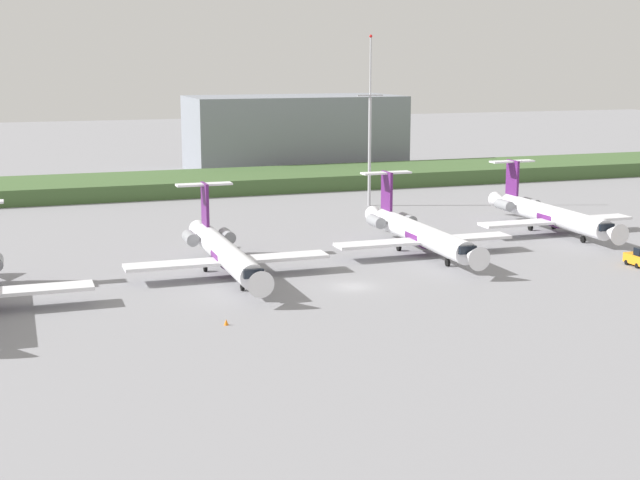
{
  "coord_description": "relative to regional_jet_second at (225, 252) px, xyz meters",
  "views": [
    {
      "loc": [
        -33.55,
        -87.78,
        23.84
      ],
      "look_at": [
        0.0,
        10.92,
        3.0
      ],
      "focal_mm": 51.01,
      "sensor_mm": 36.0,
      "label": 1
    }
  ],
  "objects": [
    {
      "name": "ground_plane",
      "position": [
        11.58,
        19.87,
        -2.54
      ],
      "size": [
        500.0,
        500.0,
        0.0
      ],
      "primitive_type": "plane",
      "color": "gray"
    },
    {
      "name": "grass_berm",
      "position": [
        11.58,
        66.73,
        -1.15
      ],
      "size": [
        320.0,
        20.0,
        2.78
      ],
      "primitive_type": "cube",
      "color": "#426033",
      "rests_on": "ground"
    },
    {
      "name": "regional_jet_second",
      "position": [
        0.0,
        0.0,
        0.0
      ],
      "size": [
        22.81,
        31.0,
        9.0
      ],
      "color": "white",
      "rests_on": "ground"
    },
    {
      "name": "regional_jet_third",
      "position": [
        25.5,
        3.36,
        0.0
      ],
      "size": [
        22.81,
        31.0,
        9.0
      ],
      "color": "white",
      "rests_on": "ground"
    },
    {
      "name": "regional_jet_fourth",
      "position": [
        48.7,
        10.11,
        0.0
      ],
      "size": [
        22.81,
        31.0,
        9.0
      ],
      "color": "white",
      "rests_on": "ground"
    },
    {
      "name": "antenna_mast",
      "position": [
        33.46,
        39.93,
        8.86
      ],
      "size": [
        4.4,
        0.5,
        27.63
      ],
      "color": "#B2B2B7",
      "rests_on": "ground"
    },
    {
      "name": "distant_hangar",
      "position": [
        36.58,
        91.77,
        5.45
      ],
      "size": [
        45.6,
        21.41,
        15.97
      ],
      "primitive_type": "cube",
      "color": "gray",
      "rests_on": "ground"
    },
    {
      "name": "baggage_tug",
      "position": [
        46.61,
        -11.8,
        -1.53
      ],
      "size": [
        1.72,
        3.2,
        2.3
      ],
      "color": "orange",
      "rests_on": "ground"
    },
    {
      "name": "safety_cone_front_marker",
      "position": [
        -4.43,
        -19.74,
        -2.26
      ],
      "size": [
        0.44,
        0.44,
        0.55
      ],
      "primitive_type": "cone",
      "color": "orange",
      "rests_on": "ground"
    }
  ]
}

